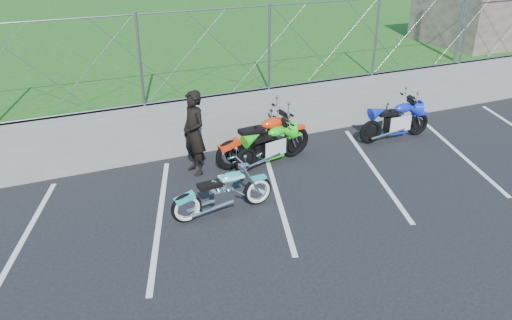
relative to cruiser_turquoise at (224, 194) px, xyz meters
name	(u,v)px	position (x,y,z in m)	size (l,w,h in m)	color
ground	(300,215)	(1.25, -0.65, -0.40)	(90.00, 90.00, 0.00)	black
retaining_wall	(231,121)	(1.25, 2.85, 0.25)	(30.00, 0.22, 1.30)	slate
grass_field	(141,40)	(1.25, 12.85, 0.25)	(30.00, 20.00, 1.30)	#1D5015
stone_building	(499,13)	(11.75, 4.85, 1.80)	(5.00, 3.00, 1.80)	brown
chain_link_fence	(229,52)	(1.25, 2.85, 1.90)	(28.00, 0.03, 2.00)	gray
sign_pole	(463,7)	(8.45, 3.25, 2.40)	(0.08, 0.08, 3.00)	gray
parking_lines	(327,180)	(2.45, 0.35, -0.40)	(18.29, 4.31, 0.01)	silver
cruiser_turquoise	(224,194)	(0.00, 0.00, 0.00)	(2.01, 0.64, 1.00)	black
naked_orange	(265,141)	(1.63, 1.71, 0.11)	(2.38, 0.81, 1.18)	black
sportbike_green	(271,146)	(1.71, 1.55, 0.02)	(1.86, 0.66, 0.97)	black
sportbike_blue	(396,122)	(5.16, 1.58, 0.05)	(2.03, 0.72, 1.05)	black
person_standing	(194,133)	(0.02, 1.83, 0.52)	(0.67, 0.44, 1.84)	black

